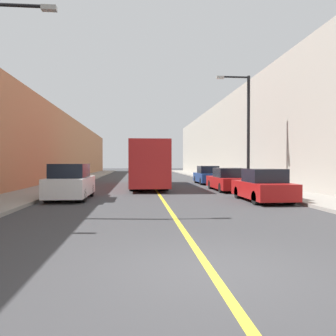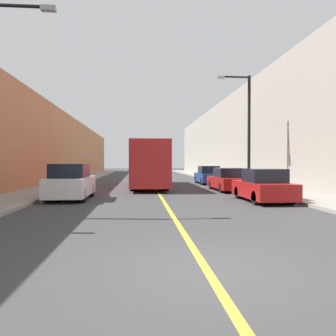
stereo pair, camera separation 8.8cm
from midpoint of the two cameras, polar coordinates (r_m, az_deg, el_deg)
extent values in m
plane|color=#38383A|center=(5.97, 6.96, -17.33)|extent=(200.00, 200.00, 0.00)
cube|color=gray|center=(36.10, -15.06, -1.92)|extent=(2.86, 72.00, 0.14)
cube|color=gray|center=(36.59, 8.14, -1.86)|extent=(2.86, 72.00, 0.14)
cube|color=#B2724C|center=(36.83, -20.36, 3.50)|extent=(4.00, 72.00, 7.07)
cube|color=gray|center=(37.60, 13.27, 5.19)|extent=(4.00, 72.00, 9.31)
cube|color=gold|center=(35.61, -3.38, -2.04)|extent=(0.16, 72.00, 0.01)
cube|color=#AD1E1E|center=(25.26, -3.75, 0.79)|extent=(2.55, 11.85, 3.01)
cube|color=black|center=(19.37, -3.26, 2.29)|extent=(2.17, 0.04, 1.35)
cylinder|color=black|center=(21.62, -6.11, -2.73)|extent=(0.56, 0.96, 0.96)
cylinder|color=black|center=(21.68, -0.84, -2.71)|extent=(0.56, 0.96, 0.96)
cylinder|color=black|center=(28.95, -5.92, -1.79)|extent=(0.56, 0.96, 0.96)
cylinder|color=black|center=(29.00, -1.98, -1.78)|extent=(0.56, 0.96, 0.96)
cube|color=silver|center=(17.39, -16.69, -3.07)|extent=(1.86, 4.41, 0.92)
cube|color=black|center=(17.14, -16.85, -0.45)|extent=(1.64, 2.42, 0.69)
cube|color=black|center=(15.26, -18.30, -3.03)|extent=(1.58, 0.04, 0.41)
cylinder|color=black|center=(16.26, -20.15, -4.50)|extent=(0.41, 0.68, 0.68)
cylinder|color=black|center=(15.95, -15.09, -4.58)|extent=(0.41, 0.68, 0.68)
cylinder|color=black|center=(18.90, -18.03, -3.73)|extent=(0.41, 0.68, 0.68)
cylinder|color=black|center=(18.64, -13.66, -3.78)|extent=(0.41, 0.68, 0.68)
cube|color=maroon|center=(16.48, 15.97, -3.64)|extent=(1.84, 4.23, 0.75)
cube|color=black|center=(16.24, 16.25, -1.26)|extent=(1.62, 1.90, 0.64)
cube|color=black|center=(14.55, 18.96, -3.74)|extent=(1.56, 0.04, 0.34)
cylinder|color=black|center=(15.03, 15.23, -5.04)|extent=(0.40, 0.62, 0.62)
cylinder|color=black|center=(15.59, 20.19, -4.85)|extent=(0.40, 0.62, 0.62)
cylinder|color=black|center=(17.49, 12.20, -4.18)|extent=(0.40, 0.62, 0.62)
cylinder|color=black|center=(17.98, 16.58, -4.06)|extent=(0.40, 0.62, 0.62)
cube|color=maroon|center=(22.09, 10.26, -2.49)|extent=(1.89, 4.78, 0.72)
cube|color=black|center=(21.83, 10.43, -0.79)|extent=(1.66, 2.15, 0.61)
cube|color=black|center=(19.83, 12.09, -2.53)|extent=(1.61, 0.04, 0.32)
cylinder|color=black|center=(20.49, 9.38, -3.42)|extent=(0.42, 0.62, 0.62)
cylinder|color=black|center=(20.91, 13.30, -3.34)|extent=(0.42, 0.62, 0.62)
cylinder|color=black|center=(23.36, 7.53, -2.87)|extent=(0.42, 0.62, 0.62)
cylinder|color=black|center=(23.73, 11.01, -2.82)|extent=(0.42, 0.62, 0.62)
cube|color=navy|center=(28.86, 6.77, -1.64)|extent=(1.77, 4.33, 0.75)
cube|color=black|center=(28.62, 6.86, -0.28)|extent=(1.56, 1.95, 0.64)
cube|color=black|center=(26.77, 7.73, -1.57)|extent=(1.51, 0.04, 0.34)
cylinder|color=black|center=(27.42, 5.94, -2.30)|extent=(0.39, 0.62, 0.62)
cylinder|color=black|center=(27.72, 8.75, -2.27)|extent=(0.39, 0.62, 0.62)
cylinder|color=black|center=(30.05, 4.94, -2.01)|extent=(0.39, 0.62, 0.62)
cylinder|color=black|center=(30.33, 7.52, -1.99)|extent=(0.39, 0.62, 0.62)
cylinder|color=black|center=(13.25, -24.70, 24.33)|extent=(1.95, 0.12, 0.12)
cube|color=#999993|center=(12.97, -20.22, 24.66)|extent=(0.50, 0.24, 0.16)
cylinder|color=black|center=(22.76, 13.72, 6.09)|extent=(0.20, 0.20, 7.54)
cylinder|color=black|center=(23.09, 11.39, 15.27)|extent=(1.95, 0.12, 0.12)
cube|color=#999993|center=(22.82, 8.95, 15.32)|extent=(0.50, 0.24, 0.16)
camera|label=1|loc=(0.04, -90.16, 0.00)|focal=35.00mm
camera|label=2|loc=(0.04, 89.84, 0.00)|focal=35.00mm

